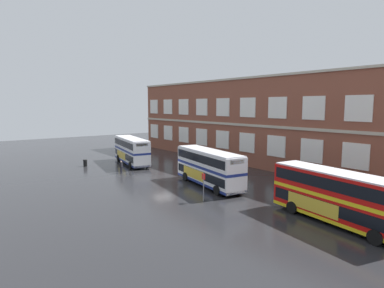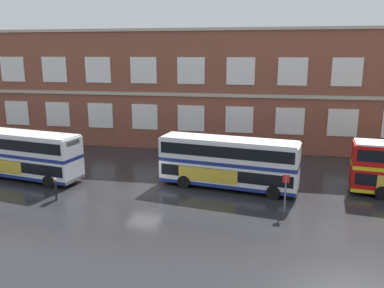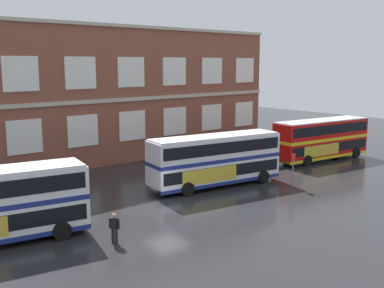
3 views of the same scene
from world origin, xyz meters
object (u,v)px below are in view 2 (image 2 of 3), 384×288
(waiting_passenger, at_px, (56,188))
(bus_stand_flag, at_px, (285,190))
(double_decker_near, at_px, (22,154))
(double_decker_middle, at_px, (228,162))

(waiting_passenger, distance_m, bus_stand_flag, 16.61)
(double_decker_near, height_order, waiting_passenger, double_decker_near)
(double_decker_near, xyz_separation_m, double_decker_middle, (17.75, 0.67, 0.00))
(double_decker_middle, xyz_separation_m, waiting_passenger, (-12.28, -4.98, -1.22))
(double_decker_near, distance_m, waiting_passenger, 7.07)
(double_decker_near, distance_m, bus_stand_flag, 22.35)
(double_decker_near, height_order, bus_stand_flag, double_decker_near)
(waiting_passenger, xyz_separation_m, bus_stand_flag, (16.58, 0.70, 0.70))
(waiting_passenger, relative_size, bus_stand_flag, 0.63)
(waiting_passenger, bearing_deg, bus_stand_flag, 2.42)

